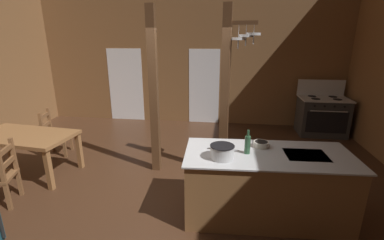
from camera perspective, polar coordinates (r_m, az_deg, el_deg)
The scene contains 14 objects.
ground_plane at distance 4.45m, azimuth -7.63°, elevation -15.74°, with size 9.03×8.38×0.10m, color #422819.
wall_back at distance 7.52m, azimuth -0.51°, elevation 16.48°, with size 9.03×0.14×4.51m, color brown.
glazed_door_back_left at distance 8.04m, azimuth -13.87°, elevation 7.21°, with size 1.00×0.01×2.05m, color white.
glazed_panel_back_right at distance 7.52m, azimuth 2.56°, elevation 7.03°, with size 0.84×0.01×2.05m, color white.
kitchen_island at distance 3.85m, azimuth 15.38°, elevation -13.12°, with size 2.20×1.06×0.92m.
stove_range at distance 7.44m, azimuth 25.84°, elevation 0.88°, with size 1.14×0.82×1.32m.
support_post_with_pot_rack at distance 4.51m, azimuth 7.47°, elevation 6.84°, with size 0.60×0.26×2.86m.
support_post_center at distance 4.67m, azimuth -8.11°, elevation 5.60°, with size 0.14×0.14×2.86m.
dining_table at distance 5.55m, azimuth -32.13°, elevation -3.44°, with size 1.78×1.07×0.74m.
ladderback_chair_near_window at distance 6.23m, azimuth -27.20°, elevation -2.58°, with size 0.52×0.52×0.95m.
ladderback_chair_by_post at distance 4.82m, azimuth -35.57°, elevation -9.58°, with size 0.55×0.55×0.95m.
stockpot_on_counter at distance 3.36m, azimuth 6.41°, elevation -6.74°, with size 0.37×0.30×0.17m.
mixing_bowl_on_counter at distance 3.81m, azimuth 14.47°, elevation -4.99°, with size 0.21×0.21×0.08m.
bottle_tall_on_counter at distance 3.53m, azimuth 11.70°, elevation -5.06°, with size 0.07×0.07×0.32m.
Camera 1 is at (1.05, -3.59, 2.37)m, focal length 25.12 mm.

